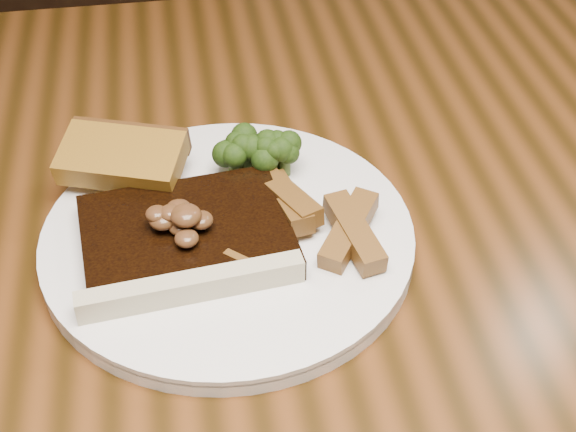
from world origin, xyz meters
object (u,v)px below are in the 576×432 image
garlic_bread (125,177)px  potato_wedges (307,226)px  dining_table (298,336)px  steak (187,239)px  chair_far (126,87)px  plate (228,240)px

garlic_bread → potato_wedges: 0.16m
dining_table → steak: bearing=172.9°
dining_table → chair_far: 0.75m
garlic_bread → potato_wedges: potato_wedges is taller
steak → garlic_bread: (-0.05, 0.08, -0.00)m
steak → garlic_bread: bearing=112.8°
plate → potato_wedges: (0.06, -0.01, 0.02)m
dining_table → steak: (-0.08, 0.01, 0.12)m
steak → potato_wedges: bearing=-7.0°
dining_table → plate: 0.11m
plate → potato_wedges: 0.06m
steak → potato_wedges: size_ratio=1.58×
chair_far → garlic_bread: chair_far is taller
dining_table → plate: (-0.05, 0.02, 0.10)m
plate → steak: steak is taller
dining_table → plate: bearing=156.5°
chair_far → potato_wedges: bearing=119.7°
potato_wedges → garlic_bread: bearing=148.2°
chair_far → garlic_bread: bearing=109.2°
plate → chair_far: bearing=99.0°
chair_far → plate: (0.11, -0.69, 0.28)m
chair_far → plate: size_ratio=3.05×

